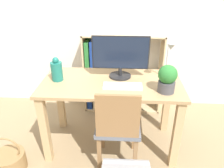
{
  "coord_description": "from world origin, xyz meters",
  "views": [
    {
      "loc": [
        0.11,
        -1.85,
        1.68
      ],
      "look_at": [
        0.0,
        0.1,
        0.68
      ],
      "focal_mm": 35.0,
      "sensor_mm": 36.0,
      "label": 1
    }
  ],
  "objects_px": {
    "desk_lamp": "(169,57)",
    "chair": "(118,125)",
    "potted_plant": "(167,78)",
    "monitor": "(120,55)",
    "vase": "(57,70)",
    "keyboard": "(123,86)",
    "basket": "(10,160)",
    "bookshelf": "(108,77)"
  },
  "relations": [
    {
      "from": "vase",
      "to": "bookshelf",
      "type": "bearing_deg",
      "value": 59.89
    },
    {
      "from": "keyboard",
      "to": "vase",
      "type": "distance_m",
      "value": 0.64
    },
    {
      "from": "vase",
      "to": "chair",
      "type": "distance_m",
      "value": 0.77
    },
    {
      "from": "chair",
      "to": "bookshelf",
      "type": "xyz_separation_m",
      "value": [
        -0.17,
        1.03,
        -0.01
      ]
    },
    {
      "from": "potted_plant",
      "to": "chair",
      "type": "relative_size",
      "value": 0.29
    },
    {
      "from": "vase",
      "to": "keyboard",
      "type": "bearing_deg",
      "value": -9.82
    },
    {
      "from": "bookshelf",
      "to": "keyboard",
      "type": "bearing_deg",
      "value": -76.35
    },
    {
      "from": "monitor",
      "to": "potted_plant",
      "type": "distance_m",
      "value": 0.51
    },
    {
      "from": "potted_plant",
      "to": "basket",
      "type": "distance_m",
      "value": 1.64
    },
    {
      "from": "monitor",
      "to": "potted_plant",
      "type": "xyz_separation_m",
      "value": [
        0.4,
        -0.29,
        -0.1
      ]
    },
    {
      "from": "potted_plant",
      "to": "basket",
      "type": "height_order",
      "value": "potted_plant"
    },
    {
      "from": "potted_plant",
      "to": "chair",
      "type": "height_order",
      "value": "potted_plant"
    },
    {
      "from": "vase",
      "to": "bookshelf",
      "type": "distance_m",
      "value": 0.93
    },
    {
      "from": "monitor",
      "to": "bookshelf",
      "type": "distance_m",
      "value": 0.83
    },
    {
      "from": "desk_lamp",
      "to": "potted_plant",
      "type": "relative_size",
      "value": 1.52
    },
    {
      "from": "bookshelf",
      "to": "basket",
      "type": "distance_m",
      "value": 1.46
    },
    {
      "from": "desk_lamp",
      "to": "chair",
      "type": "bearing_deg",
      "value": -140.72
    },
    {
      "from": "vase",
      "to": "chair",
      "type": "xyz_separation_m",
      "value": [
        0.59,
        -0.3,
        -0.39
      ]
    },
    {
      "from": "desk_lamp",
      "to": "potted_plant",
      "type": "xyz_separation_m",
      "value": [
        -0.04,
        -0.24,
        -0.1
      ]
    },
    {
      "from": "keyboard",
      "to": "desk_lamp",
      "type": "distance_m",
      "value": 0.5
    },
    {
      "from": "monitor",
      "to": "potted_plant",
      "type": "relative_size",
      "value": 2.22
    },
    {
      "from": "potted_plant",
      "to": "basket",
      "type": "bearing_deg",
      "value": -170.31
    },
    {
      "from": "desk_lamp",
      "to": "chair",
      "type": "height_order",
      "value": "desk_lamp"
    },
    {
      "from": "chair",
      "to": "potted_plant",
      "type": "bearing_deg",
      "value": 20.84
    },
    {
      "from": "vase",
      "to": "monitor",
      "type": "bearing_deg",
      "value": 11.0
    },
    {
      "from": "potted_plant",
      "to": "bookshelf",
      "type": "height_order",
      "value": "bookshelf"
    },
    {
      "from": "monitor",
      "to": "vase",
      "type": "distance_m",
      "value": 0.62
    },
    {
      "from": "desk_lamp",
      "to": "bookshelf",
      "type": "xyz_separation_m",
      "value": [
        -0.62,
        0.66,
        -0.53
      ]
    },
    {
      "from": "keyboard",
      "to": "potted_plant",
      "type": "bearing_deg",
      "value": -9.53
    },
    {
      "from": "potted_plant",
      "to": "chair",
      "type": "xyz_separation_m",
      "value": [
        -0.41,
        -0.13,
        -0.41
      ]
    },
    {
      "from": "bookshelf",
      "to": "basket",
      "type": "xyz_separation_m",
      "value": [
        -0.84,
        -1.14,
        -0.35
      ]
    },
    {
      "from": "monitor",
      "to": "basket",
      "type": "height_order",
      "value": "monitor"
    },
    {
      "from": "keyboard",
      "to": "basket",
      "type": "height_order",
      "value": "keyboard"
    },
    {
      "from": "potted_plant",
      "to": "monitor",
      "type": "bearing_deg",
      "value": 144.57
    },
    {
      "from": "desk_lamp",
      "to": "bookshelf",
      "type": "height_order",
      "value": "desk_lamp"
    },
    {
      "from": "bookshelf",
      "to": "basket",
      "type": "bearing_deg",
      "value": -126.35
    },
    {
      "from": "monitor",
      "to": "desk_lamp",
      "type": "xyz_separation_m",
      "value": [
        0.44,
        -0.05,
        0.0
      ]
    },
    {
      "from": "keyboard",
      "to": "desk_lamp",
      "type": "height_order",
      "value": "desk_lamp"
    },
    {
      "from": "chair",
      "to": "basket",
      "type": "xyz_separation_m",
      "value": [
        -1.01,
        -0.12,
        -0.37
      ]
    },
    {
      "from": "monitor",
      "to": "potted_plant",
      "type": "bearing_deg",
      "value": -35.43
    },
    {
      "from": "desk_lamp",
      "to": "basket",
      "type": "bearing_deg",
      "value": -161.69
    },
    {
      "from": "monitor",
      "to": "basket",
      "type": "bearing_deg",
      "value": -152.44
    }
  ]
}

